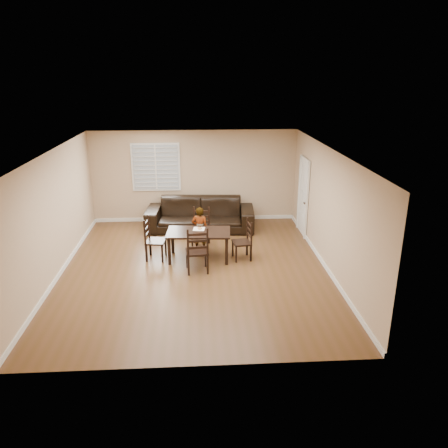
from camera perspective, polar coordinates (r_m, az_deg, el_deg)
The scene contains 11 objects.
ground at distance 10.06m, azimuth -3.80°, elevation -5.87°, with size 7.00×7.00×0.00m, color #57351D.
room at distance 9.61m, azimuth -3.82°, elevation 4.39°, with size 6.04×7.04×2.72m.
dining_table at distance 10.36m, azimuth -3.34°, elevation -1.45°, with size 1.54×0.93×0.70m.
chair_near at distance 11.31m, azimuth -2.99°, elevation -0.47°, with size 0.51×0.48×0.99m.
chair_far at distance 9.65m, azimuth -3.48°, elevation -3.79°, with size 0.53×0.50×1.09m.
chair_left at distance 10.55m, azimuth -9.58°, elevation -2.10°, with size 0.50×0.52×1.04m.
chair_right at distance 10.43m, azimuth 2.96°, elevation -2.26°, with size 0.47×0.49×0.98m.
child at distance 10.88m, azimuth -3.17°, elevation -0.65°, with size 0.41×0.27×1.13m, color gray.
napkin at distance 10.48m, azimuth -3.29°, elevation -0.65°, with size 0.27×0.27×0.00m, color white.
donut at distance 10.47m, azimuth -3.20°, elevation -0.53°, with size 0.11×0.11×0.04m.
sofa at distance 12.40m, azimuth -3.13°, elevation 1.27°, with size 3.02×1.18×0.88m, color black.
Camera 1 is at (0.10, -9.11, 4.27)m, focal length 35.00 mm.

